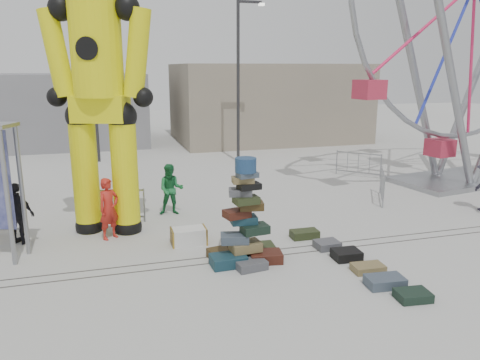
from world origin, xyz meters
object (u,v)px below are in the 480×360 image
object	(u,v)px
crash_test_dummy	(99,89)
pedestrian_green	(171,189)
steamer_trunk	(189,236)
pedestrian_red	(109,209)
suitcase_tower	(245,233)
lamp_post_left	(95,74)
ferris_wheel	(472,11)
lamp_post_right	(240,74)
barricade_wheel_front	(382,186)
barricade_wheel_back	(358,164)
pedestrian_black	(18,214)
barricade_dummy_c	(112,206)

from	to	relation	value
crash_test_dummy	pedestrian_green	size ratio (longest dim) A/B	4.67
crash_test_dummy	steamer_trunk	xyz separation A→B (m)	(2.12, -1.70, -3.99)
pedestrian_red	suitcase_tower	bearing A→B (deg)	-74.22
lamp_post_left	ferris_wheel	bearing A→B (deg)	-31.76
lamp_post_right	pedestrian_red	bearing A→B (deg)	-124.34
lamp_post_left	barricade_wheel_front	bearing A→B (deg)	-46.59
barricade_wheel_back	pedestrian_black	xyz separation A→B (m)	(-13.32, -4.77, 0.32)
lamp_post_right	steamer_trunk	world-z (taller)	lamp_post_right
crash_test_dummy	pedestrian_red	xyz separation A→B (m)	(0.04, -0.63, -3.33)
crash_test_dummy	steamer_trunk	world-z (taller)	crash_test_dummy
steamer_trunk	barricade_wheel_back	size ratio (longest dim) A/B	0.48
crash_test_dummy	lamp_post_right	bearing A→B (deg)	73.40
barricade_dummy_c	pedestrian_green	xyz separation A→B (m)	(1.91, 0.34, 0.31)
crash_test_dummy	pedestrian_black	distance (m)	4.12
lamp_post_left	barricade_wheel_back	size ratio (longest dim) A/B	4.00
ferris_wheel	lamp_post_left	bearing A→B (deg)	139.12
pedestrian_red	pedestrian_black	xyz separation A→B (m)	(-2.42, 0.29, -0.02)
barricade_dummy_c	crash_test_dummy	bearing A→B (deg)	-87.07
crash_test_dummy	suitcase_tower	bearing A→B (deg)	-24.81
suitcase_tower	steamer_trunk	bearing A→B (deg)	128.05
ferris_wheel	pedestrian_black	xyz separation A→B (m)	(-16.65, -2.58, -6.09)
lamp_post_right	barricade_dummy_c	world-z (taller)	lamp_post_right
steamer_trunk	pedestrian_black	size ratio (longest dim) A/B	0.56
crash_test_dummy	pedestrian_black	bearing A→B (deg)	-152.29
barricade_dummy_c	suitcase_tower	bearing A→B (deg)	-39.13
steamer_trunk	suitcase_tower	bearing A→B (deg)	-52.55
barricade_dummy_c	pedestrian_green	bearing A→B (deg)	23.14
suitcase_tower	pedestrian_black	size ratio (longest dim) A/B	1.54
crash_test_dummy	barricade_wheel_back	size ratio (longest dim) A/B	4.00
pedestrian_green	pedestrian_black	distance (m)	4.68
suitcase_tower	pedestrian_green	size ratio (longest dim) A/B	1.56
barricade_wheel_front	barricade_wheel_back	distance (m)	3.94
lamp_post_left	pedestrian_black	size ratio (longest dim) A/B	4.62
suitcase_tower	pedestrian_red	bearing A→B (deg)	142.19
lamp_post_left	suitcase_tower	xyz separation A→B (m)	(3.52, -14.45, -3.74)
lamp_post_right	ferris_wheel	xyz separation A→B (m)	(7.49, -6.97, 2.47)
pedestrian_green	lamp_post_right	bearing A→B (deg)	70.20
suitcase_tower	pedestrian_black	bearing A→B (deg)	153.85
pedestrian_red	steamer_trunk	bearing A→B (deg)	-62.64
suitcase_tower	barricade_dummy_c	distance (m)	5.12
barricade_wheel_front	crash_test_dummy	bearing A→B (deg)	123.79
ferris_wheel	pedestrian_red	world-z (taller)	ferris_wheel
barricade_dummy_c	barricade_wheel_front	world-z (taller)	same
ferris_wheel	barricade_wheel_front	bearing A→B (deg)	-169.88
suitcase_tower	pedestrian_green	xyz separation A→B (m)	(-1.23, 4.38, 0.11)
barricade_dummy_c	barricade_wheel_front	xyz separation A→B (m)	(9.60, -0.14, 0.00)
lamp_post_left	barricade_dummy_c	size ratio (longest dim) A/B	4.00
steamer_trunk	barricade_wheel_back	bearing A→B (deg)	35.10
lamp_post_right	barricade_wheel_back	distance (m)	7.46
pedestrian_green	ferris_wheel	bearing A→B (deg)	15.63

